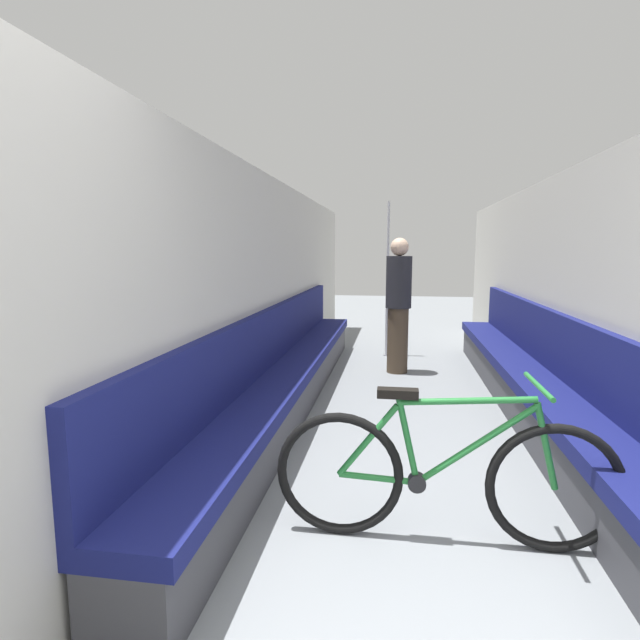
{
  "coord_description": "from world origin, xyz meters",
  "views": [
    {
      "loc": [
        -0.11,
        -0.94,
        1.46
      ],
      "look_at": [
        -0.66,
        2.67,
        0.94
      ],
      "focal_mm": 28.0,
      "sensor_mm": 36.0,
      "label": 1
    }
  ],
  "objects": [
    {
      "name": "bicycle",
      "position": [
        0.14,
        1.45,
        0.35
      ],
      "size": [
        1.68,
        0.46,
        0.84
      ],
      "rotation": [
        0.0,
        0.0,
        -0.11
      ],
      "color": "black",
      "rests_on": "ground"
    },
    {
      "name": "bench_seat_row_left",
      "position": [
        -1.07,
        3.43,
        0.3
      ],
      "size": [
        0.43,
        5.85,
        0.94
      ],
      "color": "#3D3D42",
      "rests_on": "ground"
    },
    {
      "name": "wall_left",
      "position": [
        -1.31,
        3.36,
        1.06
      ],
      "size": [
        0.1,
        9.93,
        2.12
      ],
      "primitive_type": "cube",
      "color": "beige",
      "rests_on": "ground"
    },
    {
      "name": "wall_right",
      "position": [
        1.31,
        3.36,
        1.06
      ],
      "size": [
        0.1,
        9.93,
        2.12
      ],
      "primitive_type": "cube",
      "color": "beige",
      "rests_on": "ground"
    },
    {
      "name": "grab_pole_near",
      "position": [
        -0.24,
        5.92,
        1.02
      ],
      "size": [
        0.08,
        0.08,
        2.1
      ],
      "color": "gray",
      "rests_on": "ground"
    },
    {
      "name": "bench_seat_row_right",
      "position": [
        1.07,
        3.43,
        0.3
      ],
      "size": [
        0.43,
        5.85,
        0.94
      ],
      "color": "#3D3D42",
      "rests_on": "ground"
    },
    {
      "name": "passenger_standing",
      "position": [
        -0.09,
        4.97,
        0.82
      ],
      "size": [
        0.3,
        0.3,
        1.59
      ],
      "rotation": [
        0.0,
        0.0,
        -2.11
      ],
      "color": "#473828",
      "rests_on": "ground"
    }
  ]
}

